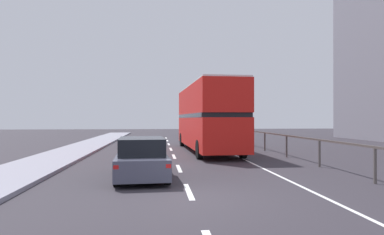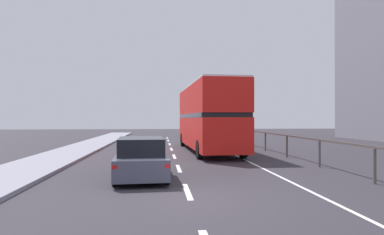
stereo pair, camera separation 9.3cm
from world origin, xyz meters
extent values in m
cube|color=#2E2A31|center=(0.00, 0.00, -0.05)|extent=(73.18, 120.00, 0.10)
cube|color=silver|center=(0.00, 0.81, 0.00)|extent=(0.16, 2.22, 0.01)
cube|color=silver|center=(0.00, 5.38, 0.00)|extent=(0.16, 2.22, 0.01)
cube|color=silver|center=(0.00, 9.94, 0.00)|extent=(0.16, 2.22, 0.01)
cube|color=silver|center=(0.00, 14.51, 0.00)|extent=(0.16, 2.22, 0.01)
cube|color=silver|center=(0.00, 19.08, 0.00)|extent=(0.16, 2.22, 0.01)
cube|color=silver|center=(0.00, 23.64, 0.00)|extent=(0.16, 2.22, 0.01)
cube|color=silver|center=(0.00, 28.21, 0.00)|extent=(0.16, 2.22, 0.01)
cube|color=silver|center=(3.54, 9.00, 0.00)|extent=(0.12, 46.00, 0.01)
cube|color=#544D49|center=(6.11, 9.00, 1.18)|extent=(0.08, 42.00, 0.08)
cylinder|color=#544D49|center=(6.11, 1.36, 0.59)|extent=(0.10, 0.10, 1.18)
cylinder|color=#544D49|center=(6.11, 5.18, 0.59)|extent=(0.10, 0.10, 1.18)
cylinder|color=#544D49|center=(6.11, 9.00, 0.59)|extent=(0.10, 0.10, 1.18)
cylinder|color=#544D49|center=(6.11, 12.82, 0.59)|extent=(0.10, 0.10, 1.18)
cylinder|color=#544D49|center=(6.11, 16.64, 0.59)|extent=(0.10, 0.10, 1.18)
cylinder|color=#544D49|center=(6.11, 20.45, 0.59)|extent=(0.10, 0.10, 1.18)
cylinder|color=#544D49|center=(6.11, 24.27, 0.59)|extent=(0.10, 0.10, 1.18)
cylinder|color=#544D49|center=(6.11, 28.09, 0.59)|extent=(0.10, 0.10, 1.18)
cube|color=red|center=(2.27, 12.76, 1.26)|extent=(2.96, 11.47, 1.82)
cube|color=black|center=(2.27, 12.76, 2.29)|extent=(2.97, 11.02, 0.24)
cube|color=red|center=(2.27, 12.76, 3.27)|extent=(2.96, 11.47, 1.72)
cube|color=silver|center=(2.27, 12.76, 4.18)|extent=(2.90, 11.24, 0.10)
cube|color=black|center=(2.06, 18.43, 1.35)|extent=(2.28, 0.13, 1.27)
cube|color=yellow|center=(2.06, 18.43, 3.70)|extent=(1.52, 0.10, 0.28)
cylinder|color=black|center=(0.94, 17.00, 0.50)|extent=(0.32, 1.01, 1.00)
cylinder|color=black|center=(3.28, 17.09, 0.50)|extent=(0.32, 1.01, 1.00)
cylinder|color=black|center=(1.26, 8.63, 0.50)|extent=(0.32, 1.01, 1.00)
cylinder|color=black|center=(3.60, 8.71, 0.50)|extent=(0.32, 1.01, 1.00)
cube|color=#444557|center=(-1.46, 3.23, 0.52)|extent=(1.99, 4.26, 0.67)
cube|color=black|center=(-1.45, 3.02, 1.14)|extent=(1.67, 2.38, 0.58)
cube|color=red|center=(-2.11, 1.14, 0.69)|extent=(0.16, 0.07, 0.12)
cube|color=red|center=(-0.57, 1.23, 0.69)|extent=(0.16, 0.07, 0.12)
cylinder|color=black|center=(-2.33, 4.57, 0.32)|extent=(0.24, 0.65, 0.64)
cylinder|color=black|center=(-0.75, 4.66, 0.32)|extent=(0.24, 0.65, 0.64)
cylinder|color=black|center=(-2.17, 1.81, 0.32)|extent=(0.24, 0.65, 0.64)
cylinder|color=black|center=(-0.59, 1.90, 0.32)|extent=(0.24, 0.65, 0.64)
camera|label=1|loc=(-0.88, -9.04, 2.11)|focal=32.00mm
camera|label=2|loc=(-0.79, -9.05, 2.11)|focal=32.00mm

